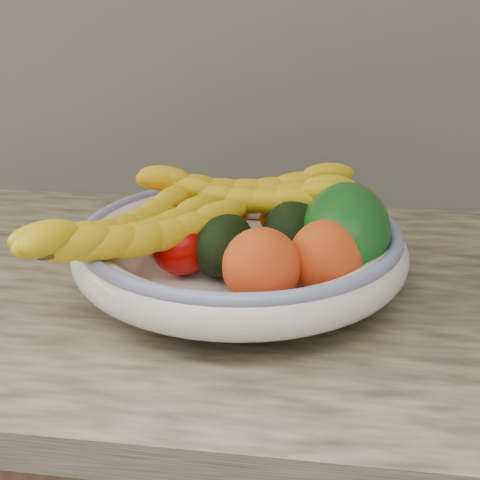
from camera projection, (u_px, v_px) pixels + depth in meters
name	position (u px, v px, depth m)	size (l,w,h in m)	color
fruit_bowl	(240.00, 249.00, 0.86)	(0.39, 0.39, 0.08)	white
clementine_back_left	(230.00, 213.00, 0.96)	(0.05, 0.05, 0.05)	#FF6405
clementine_back_right	(277.00, 219.00, 0.94)	(0.05, 0.05, 0.04)	#FF6205
tomato_left	(159.00, 226.00, 0.89)	(0.07, 0.07, 0.06)	#BD0D00
tomato_near_left	(181.00, 247.00, 0.83)	(0.07, 0.07, 0.06)	#A70300
avocado_center	(223.00, 244.00, 0.83)	(0.07, 0.10, 0.07)	black
avocado_right	(296.00, 231.00, 0.87)	(0.08, 0.11, 0.08)	black
green_mango	(345.00, 232.00, 0.84)	(0.10, 0.15, 0.11)	#0E4A13
peach_front	(261.00, 267.00, 0.77)	(0.08, 0.08, 0.08)	orange
peach_right	(327.00, 257.00, 0.79)	(0.08, 0.08, 0.08)	orange
banana_bunch_back	(245.00, 199.00, 0.91)	(0.28, 0.11, 0.08)	yellow
banana_bunch_front	(129.00, 240.00, 0.80)	(0.29, 0.11, 0.08)	yellow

